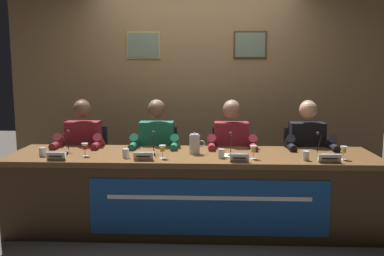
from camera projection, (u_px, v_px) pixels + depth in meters
ground_plane at (192, 227)px, 4.16m from camera, size 12.00×12.00×0.00m
wall_back_panelled at (197, 87)px, 5.34m from camera, size 4.70×0.14×2.60m
conference_table at (192, 180)px, 3.97m from camera, size 3.50×0.84×0.74m
chair_far_left at (88, 168)px, 4.74m from camera, size 0.44×0.45×0.89m
panelist_far_left at (82, 148)px, 4.50m from camera, size 0.51×0.48×1.22m
nameplate_far_left at (56, 156)px, 3.76m from camera, size 0.17×0.06×0.08m
juice_glass_far_left at (85, 147)px, 3.92m from camera, size 0.06×0.06×0.12m
water_cup_far_left at (42, 152)px, 3.92m from camera, size 0.06×0.06×0.08m
microphone_far_left at (66, 146)px, 4.06m from camera, size 0.06×0.17×0.22m
chair_center_left at (159, 169)px, 4.71m from camera, size 0.44×0.45×0.89m
panelist_center_left at (156, 148)px, 4.47m from camera, size 0.51×0.48×1.22m
nameplate_center_left at (144, 156)px, 3.76m from camera, size 0.18×0.06×0.08m
juice_glass_center_left at (162, 149)px, 3.82m from camera, size 0.06×0.06×0.12m
water_cup_center_left at (126, 154)px, 3.86m from camera, size 0.06×0.06×0.08m
microphone_center_left at (153, 147)px, 3.99m from camera, size 0.06×0.17×0.22m
chair_center_right at (230, 170)px, 4.67m from camera, size 0.44×0.45×0.89m
panelist_center_right at (231, 149)px, 4.44m from camera, size 0.51×0.48×1.22m
nameplate_center_right at (239, 158)px, 3.69m from camera, size 0.17×0.06×0.08m
juice_glass_center_right at (253, 150)px, 3.81m from camera, size 0.06×0.06×0.12m
water_cup_center_right at (221, 154)px, 3.85m from camera, size 0.06×0.06×0.08m
microphone_center_right at (231, 148)px, 3.94m from camera, size 0.06×0.17×0.22m
chair_far_right at (303, 170)px, 4.64m from camera, size 0.44×0.45×0.89m
panelist_far_right at (308, 150)px, 4.40m from camera, size 0.51×0.48×1.22m
nameplate_far_right at (329, 158)px, 3.67m from camera, size 0.19×0.06×0.08m
juice_glass_far_right at (344, 150)px, 3.78m from camera, size 0.06×0.06×0.12m
water_cup_far_right at (306, 156)px, 3.76m from camera, size 0.06×0.06×0.08m
microphone_far_right at (320, 148)px, 3.94m from camera, size 0.06×0.17×0.22m
water_pitcher_central at (195, 144)px, 4.03m from camera, size 0.15×0.10×0.21m
document_stack_center_right at (234, 156)px, 3.91m from camera, size 0.24×0.19×0.01m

